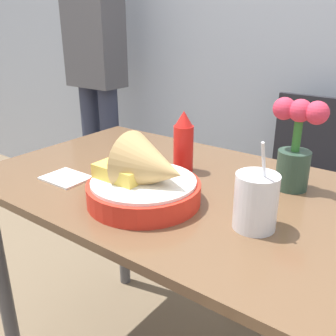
{
  "coord_description": "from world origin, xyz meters",
  "views": [
    {
      "loc": [
        0.56,
        -0.81,
        1.2
      ],
      "look_at": [
        -0.0,
        -0.04,
        0.83
      ],
      "focal_mm": 40.0,
      "sensor_mm": 36.0,
      "label": 1
    }
  ],
  "objects": [
    {
      "name": "dining_table",
      "position": [
        0.0,
        0.0,
        0.65
      ],
      "size": [
        1.16,
        0.72,
        0.77
      ],
      "color": "brown",
      "rests_on": "ground_plane"
    },
    {
      "name": "chair_far_window",
      "position": [
        0.17,
        0.75,
        0.53
      ],
      "size": [
        0.4,
        0.4,
        0.91
      ],
      "color": "black",
      "rests_on": "ground_plane"
    },
    {
      "name": "food_basket",
      "position": [
        0.01,
        -0.15,
        0.83
      ],
      "size": [
        0.29,
        0.29,
        0.18
      ],
      "color": "red",
      "rests_on": "dining_table"
    },
    {
      "name": "ketchup_bottle",
      "position": [
        -0.04,
        0.09,
        0.86
      ],
      "size": [
        0.06,
        0.06,
        0.19
      ],
      "color": "red",
      "rests_on": "dining_table"
    },
    {
      "name": "drink_cup",
      "position": [
        0.28,
        -0.1,
        0.83
      ],
      "size": [
        0.1,
        0.1,
        0.21
      ],
      "color": "silver",
      "rests_on": "dining_table"
    },
    {
      "name": "flower_vase",
      "position": [
        0.27,
        0.16,
        0.9
      ],
      "size": [
        0.14,
        0.09,
        0.25
      ],
      "color": "#2D4738",
      "rests_on": "dining_table"
    },
    {
      "name": "napkin",
      "position": [
        -0.28,
        -0.17,
        0.77
      ],
      "size": [
        0.13,
        0.1,
        0.01
      ],
      "color": "white",
      "rests_on": "dining_table"
    },
    {
      "name": "person_standing",
      "position": [
        -1.05,
        0.7,
        1.03
      ],
      "size": [
        0.32,
        0.2,
        1.77
      ],
      "color": "#2D3347",
      "rests_on": "ground_plane"
    }
  ]
}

